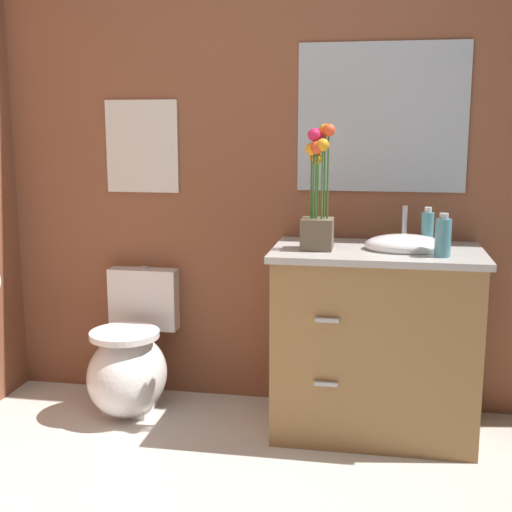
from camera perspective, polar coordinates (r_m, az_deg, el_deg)
The scene contains 8 objects.
wall_back at distance 3.44m, azimuth 3.68°, elevation 8.01°, with size 4.11×0.05×2.50m, color brown.
toilet at distance 3.54m, azimuth -10.35°, elevation -8.74°, with size 0.38×0.59×0.69m.
vanity_cabinet at distance 3.24m, azimuth 9.84°, elevation -6.80°, with size 0.94×0.56×1.05m.
flower_vase at distance 3.07m, azimuth 5.15°, elevation 4.47°, with size 0.14×0.14×0.55m.
soap_bottle at distance 3.21m, azimuth 14.00°, elevation 2.16°, with size 0.06×0.06×0.18m.
lotion_bottle at distance 3.00m, azimuth 15.23°, elevation 1.53°, with size 0.07×0.07×0.19m.
wall_poster at distance 3.59m, azimuth -9.43°, elevation 8.94°, with size 0.38×0.01×0.47m, color silver.
wall_mirror at distance 3.38m, azimuth 10.40°, elevation 11.21°, with size 0.80×0.01×0.70m, color #B2BCC6.
Camera 1 is at (0.59, -1.73, 1.41)m, focal length 48.28 mm.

